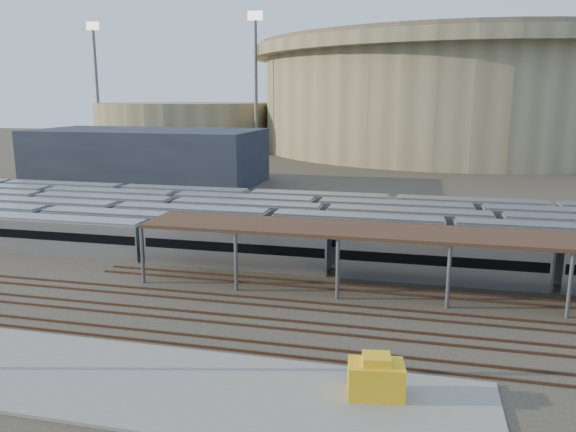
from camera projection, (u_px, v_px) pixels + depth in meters
The scene contains 12 objects.
ground at pixel (225, 295), 46.28m from camera, with size 420.00×420.00×0.00m, color #383026.
apron at pixel (59, 372), 33.13m from camera, with size 50.00×9.00×0.20m, color gray.
subway_trains at pixel (282, 225), 63.45m from camera, with size 126.68×23.90×3.60m.
inspection_shed at pixel (506, 240), 44.04m from camera, with size 60.30×6.00×5.30m.
empty_tracks at pixel (202, 317), 41.51m from camera, with size 170.00×9.62×0.18m.
stadium at pixel (458, 95), 170.32m from camera, with size 124.00×124.00×32.50m.
secondary_arena at pixel (185, 125), 182.11m from camera, with size 56.00×56.00×14.00m, color gray.
service_building at pixel (147, 156), 105.51m from camera, with size 42.00×20.00×10.00m, color #1E232D.
floodlight_0 at pixel (256, 79), 153.41m from camera, with size 4.00×1.00×38.40m.
floodlight_1 at pixel (96, 81), 175.42m from camera, with size 4.00×1.00×38.40m.
floodlight_3 at pixel (351, 83), 196.42m from camera, with size 4.00×1.00×38.40m.
yellow_equipment at pixel (376, 379), 30.19m from camera, with size 2.99×1.87×1.87m, color gold.
Camera 1 is at (15.28, -41.48, 16.05)m, focal length 35.00 mm.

